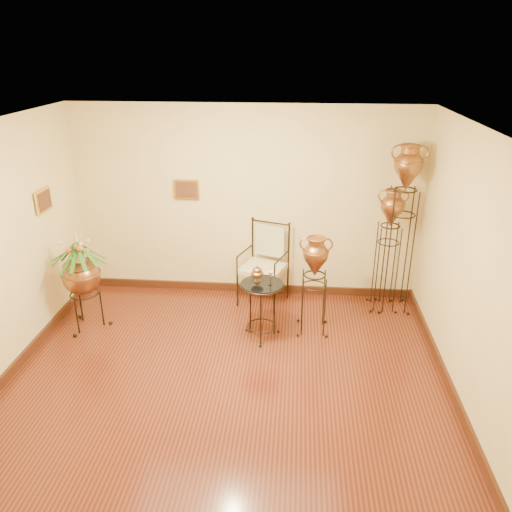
# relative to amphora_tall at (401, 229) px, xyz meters

# --- Properties ---
(ground) EXTENTS (5.00, 5.00, 0.00)m
(ground) POSITION_rel_amphora_tall_xyz_m (-2.15, -2.15, -1.21)
(ground) COLOR maroon
(ground) RESTS_ON ground
(room_shell) EXTENTS (5.02, 5.02, 2.81)m
(room_shell) POSITION_rel_amphora_tall_xyz_m (-2.16, -2.14, 0.52)
(room_shell) COLOR beige
(room_shell) RESTS_ON ground
(amphora_tall) EXTENTS (0.53, 0.53, 2.37)m
(amphora_tall) POSITION_rel_amphora_tall_xyz_m (0.00, 0.00, 0.00)
(amphora_tall) COLOR black
(amphora_tall) RESTS_ON ground
(amphora_mid) EXTENTS (0.52, 0.52, 1.78)m
(amphora_mid) POSITION_rel_amphora_tall_xyz_m (-0.14, 0.00, -0.32)
(amphora_mid) COLOR black
(amphora_mid) RESTS_ON ground
(amphora_short) EXTENTS (0.45, 0.45, 1.34)m
(amphora_short) POSITION_rel_amphora_tall_xyz_m (-1.16, -0.71, -0.54)
(amphora_short) COLOR black
(amphora_short) RESTS_ON ground
(planter_urn) EXTENTS (0.93, 0.93, 1.44)m
(planter_urn) POSITION_rel_amphora_tall_xyz_m (-4.17, -0.89, -0.41)
(planter_urn) COLOR black
(planter_urn) RESTS_ON ground
(armchair) EXTENTS (0.83, 0.80, 1.18)m
(armchair) POSITION_rel_amphora_tall_xyz_m (-1.87, 0.00, -0.62)
(armchair) COLOR black
(armchair) RESTS_ON ground
(side_table) EXTENTS (0.57, 0.57, 0.98)m
(side_table) POSITION_rel_amphora_tall_xyz_m (-1.82, -0.95, -0.81)
(side_table) COLOR black
(side_table) RESTS_ON ground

